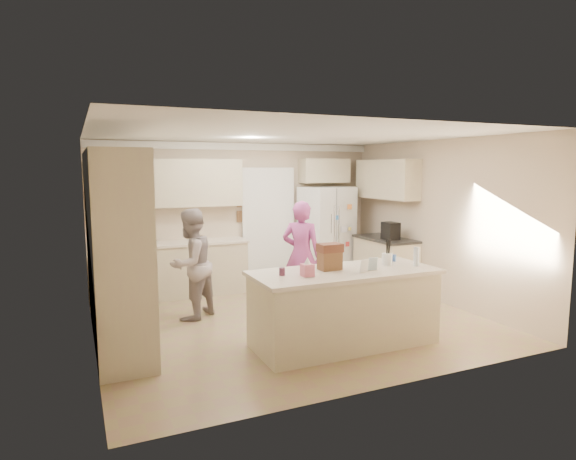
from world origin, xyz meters
name	(u,v)px	position (x,y,z in m)	size (l,w,h in m)	color
floor	(292,321)	(0.00, 0.00, -0.01)	(5.20, 4.60, 0.02)	#907257
ceiling	(292,134)	(0.00, 0.00, 2.61)	(5.20, 4.60, 0.02)	white
wall_back	(239,215)	(0.00, 2.31, 1.30)	(5.20, 0.02, 2.60)	beige
wall_front	(392,258)	(0.00, -2.31, 1.30)	(5.20, 0.02, 2.60)	beige
wall_left	(88,241)	(-2.61, 0.00, 1.30)	(0.02, 4.60, 2.60)	beige
wall_right	(439,221)	(2.61, 0.00, 1.30)	(0.02, 4.60, 2.60)	beige
crown_back	(239,147)	(0.00, 2.26, 2.53)	(5.20, 0.08, 0.12)	white
pantry_bank	(116,248)	(-2.30, 0.20, 1.18)	(0.60, 2.60, 2.35)	#C1AF94
back_base_cab	(181,270)	(-1.15, 2.00, 0.44)	(2.20, 0.60, 0.88)	#C1AF94
back_countertop	(180,243)	(-1.15, 1.99, 0.90)	(2.24, 0.63, 0.04)	beige
back_upper_cab	(177,183)	(-1.15, 2.12, 1.90)	(2.20, 0.35, 0.80)	#C1AF94
doorway_opening	(268,227)	(0.55, 2.28, 1.05)	(0.90, 0.06, 2.10)	black
doorway_casing	(269,228)	(0.55, 2.24, 1.05)	(1.02, 0.03, 2.22)	white
wall_frame_upper	(241,201)	(0.02, 2.27, 1.55)	(0.15, 0.02, 0.20)	brown
wall_frame_lower	(241,216)	(0.02, 2.27, 1.28)	(0.15, 0.02, 0.20)	brown
refrigerator	(327,234)	(1.62, 1.95, 0.90)	(0.90, 0.70, 1.80)	white
fridge_seam	(336,237)	(1.62, 1.59, 0.90)	(0.01, 0.02, 1.78)	gray
fridge_dispenser	(326,224)	(1.40, 1.58, 1.15)	(0.22, 0.03, 0.35)	black
fridge_handle_l	(334,229)	(1.57, 1.58, 1.05)	(0.02, 0.02, 0.85)	silver
fridge_handle_r	(339,229)	(1.67, 1.58, 1.05)	(0.02, 0.02, 0.85)	silver
over_fridge_cab	(324,171)	(1.65, 2.12, 2.10)	(0.95, 0.35, 0.45)	#C1AF94
right_base_cab	(385,264)	(2.30, 1.00, 0.44)	(0.60, 1.20, 0.88)	#C1AF94
right_countertop	(385,239)	(2.29, 1.00, 0.90)	(0.63, 1.24, 0.04)	#2D2B28
right_upper_cab	(387,179)	(2.43, 1.20, 1.95)	(0.35, 1.50, 0.70)	#C1AF94
coffee_maker	(391,231)	(2.25, 0.80, 1.07)	(0.22, 0.28, 0.30)	black
island_base	(344,309)	(0.20, -1.10, 0.44)	(2.20, 0.90, 0.88)	#C1AF94
island_top	(345,272)	(0.20, -1.10, 0.90)	(2.28, 0.96, 0.05)	beige
utensil_crock	(387,259)	(0.85, -1.05, 1.00)	(0.13, 0.13, 0.15)	white
tissue_box	(307,270)	(-0.35, -1.20, 1.00)	(0.13, 0.13, 0.14)	#DB6A88
tissue_plume	(307,261)	(-0.35, -1.20, 1.10)	(0.08, 0.08, 0.08)	white
dollhouse_body	(330,261)	(0.05, -1.00, 1.04)	(0.26, 0.18, 0.22)	brown
dollhouse_roof	(330,248)	(0.05, -1.00, 1.20)	(0.28, 0.20, 0.10)	#592D1E
jam_jar	(282,272)	(-0.60, -1.05, 0.97)	(0.07, 0.07, 0.09)	#59263F
greeting_card_a	(364,266)	(0.35, -1.30, 1.01)	(0.12, 0.01, 0.16)	white
greeting_card_b	(373,264)	(0.50, -1.25, 1.01)	(0.12, 0.01, 0.16)	silver
water_bottle	(416,257)	(1.15, -1.25, 1.04)	(0.07, 0.07, 0.24)	silver
shaker_salt	(390,258)	(1.02, -0.88, 0.97)	(0.05, 0.05, 0.09)	#436AB4
shaker_pepper	(394,258)	(1.09, -0.88, 0.97)	(0.05, 0.05, 0.09)	#436AB4
teen_boy	(191,264)	(-1.26, 0.69, 0.79)	(0.77, 0.60, 1.58)	#9B9693
teen_girl	(301,255)	(0.40, 0.52, 0.83)	(0.61, 0.40, 1.66)	#B14195
fridge_magnets	(336,237)	(1.62, 1.59, 0.90)	(0.76, 0.02, 1.44)	tan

